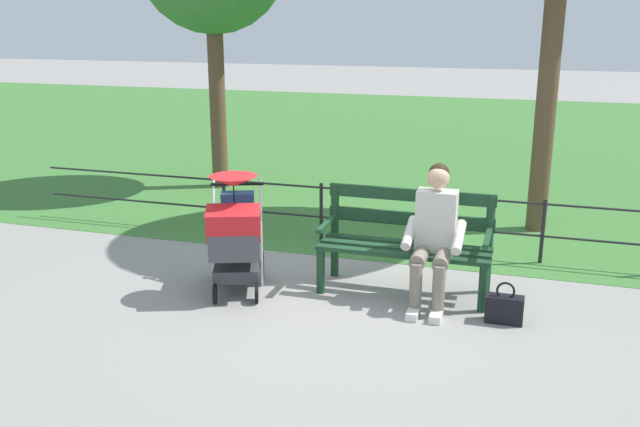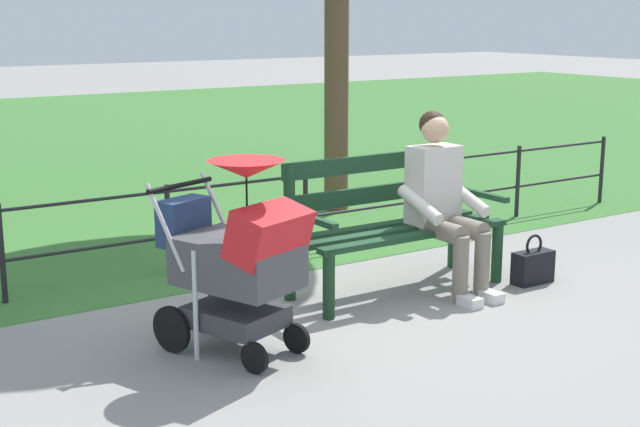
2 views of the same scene
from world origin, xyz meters
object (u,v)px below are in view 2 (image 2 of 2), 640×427
(stroller, at_px, (238,255))
(handbag, at_px, (533,266))
(person_on_bench, at_px, (443,197))
(park_bench, at_px, (391,217))

(stroller, height_order, handbag, stroller)
(person_on_bench, relative_size, handbag, 3.45)
(park_bench, xyz_separation_m, handbag, (-0.95, 0.48, -0.40))
(stroller, distance_m, handbag, 2.51)
(park_bench, bearing_deg, stroller, 19.14)
(person_on_bench, bearing_deg, stroller, 9.54)
(park_bench, height_order, handbag, park_bench)
(park_bench, distance_m, handbag, 1.14)
(park_bench, relative_size, handbag, 4.33)
(person_on_bench, height_order, handbag, person_on_bench)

